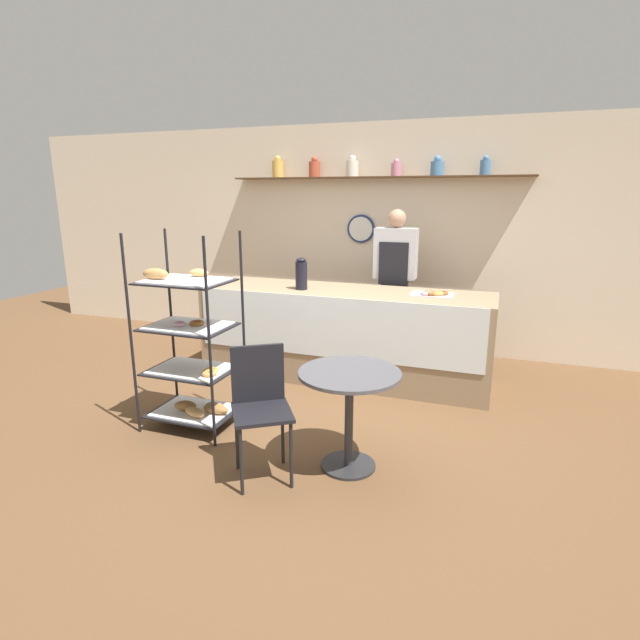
% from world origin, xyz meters
% --- Properties ---
extents(ground_plane, '(14.00, 14.00, 0.00)m').
position_xyz_m(ground_plane, '(0.00, 0.00, 0.00)').
color(ground_plane, brown).
extents(back_wall, '(10.00, 0.30, 2.70)m').
position_xyz_m(back_wall, '(-0.00, 2.38, 1.37)').
color(back_wall, beige).
rests_on(back_wall, ground_plane).
extents(display_counter, '(2.97, 0.80, 0.93)m').
position_xyz_m(display_counter, '(0.00, 1.13, 0.47)').
color(display_counter, '#937A5B').
rests_on(display_counter, ground_plane).
extents(pastry_rack, '(0.73, 0.54, 1.60)m').
position_xyz_m(pastry_rack, '(-0.82, -0.39, 0.65)').
color(pastry_rack, black).
rests_on(pastry_rack, ground_plane).
extents(person_worker, '(0.45, 0.23, 1.72)m').
position_xyz_m(person_worker, '(0.38, 1.77, 0.94)').
color(person_worker, '#282833').
rests_on(person_worker, ground_plane).
extents(cafe_table, '(0.71, 0.71, 0.72)m').
position_xyz_m(cafe_table, '(0.57, -0.58, 0.54)').
color(cafe_table, '#262628').
rests_on(cafe_table, ground_plane).
extents(cafe_chair, '(0.53, 0.53, 0.90)m').
position_xyz_m(cafe_chair, '(0.02, -0.85, 0.56)').
color(cafe_chair, black).
rests_on(cafe_chair, ground_plane).
extents(coffee_carafe, '(0.12, 0.12, 0.32)m').
position_xyz_m(coffee_carafe, '(-0.42, 1.01, 1.09)').
color(coffee_carafe, black).
rests_on(coffee_carafe, display_counter).
extents(donut_tray_counter, '(0.40, 0.29, 0.05)m').
position_xyz_m(donut_tray_counter, '(0.89, 1.14, 0.95)').
color(donut_tray_counter, silver).
rests_on(donut_tray_counter, display_counter).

